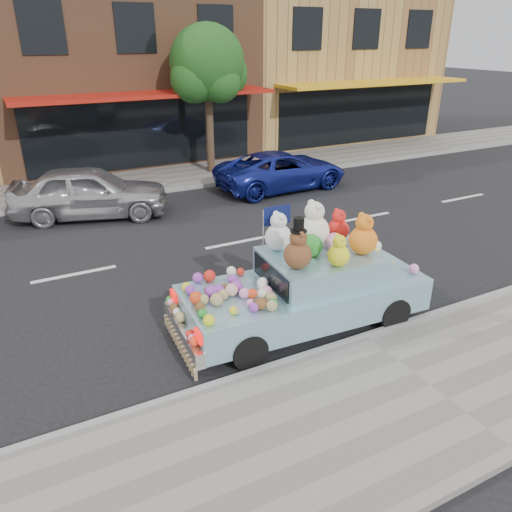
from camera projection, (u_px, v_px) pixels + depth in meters
ground at (239, 242)px, 12.63m from camera, size 120.00×120.00×0.00m
near_sidewalk at (430, 388)px, 7.35m from camera, size 60.00×3.00×0.12m
far_sidewalk at (160, 179)px, 17.87m from camera, size 60.00×3.00×0.12m
near_kerb at (365, 338)px, 8.56m from camera, size 60.00×0.12×0.13m
far_kerb at (174, 190)px, 16.65m from camera, size 60.00×0.12×0.13m
storefront_mid at (113, 65)px, 20.83m from camera, size 10.00×9.80×7.30m
storefront_right at (313, 59)px, 25.05m from camera, size 10.00×9.80×7.30m
street_tree at (208, 69)px, 17.28m from camera, size 3.00×2.70×5.22m
car_silver at (90, 192)px, 14.11m from camera, size 4.65×2.98×1.47m
car_blue at (282, 170)px, 16.77m from camera, size 4.59×2.25×1.25m
art_car at (305, 285)px, 8.78m from camera, size 4.58×2.00×2.22m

